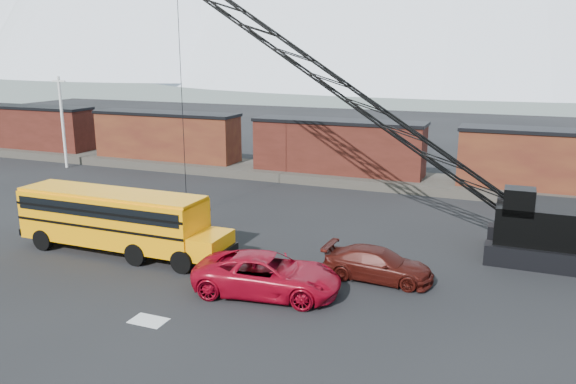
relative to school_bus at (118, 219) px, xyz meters
name	(u,v)px	position (x,y,z in m)	size (l,w,h in m)	color
ground	(193,281)	(5.38, -1.79, -1.79)	(160.00, 160.00, 0.00)	black
gravel_berm	(337,176)	(5.38, 20.21, -1.44)	(120.00, 5.00, 0.70)	#48413B
boxcar_west_far	(31,127)	(-26.62, 20.21, 0.97)	(13.70, 3.10, 4.17)	#4B1C15
boxcar_west_near	(167,136)	(-10.62, 20.21, 0.97)	(13.70, 3.10, 4.17)	#451813
boxcar_mid	(338,146)	(5.38, 20.21, 0.97)	(13.70, 3.10, 4.17)	#4B1C15
boxcar_east_near	(561,161)	(21.38, 20.21, 0.97)	(13.70, 3.10, 4.17)	#451813
utility_pole	(63,121)	(-18.62, 16.21, 2.36)	(1.40, 0.24, 8.00)	silver
snow_patch	(149,321)	(5.88, -5.79, -1.78)	(1.40, 0.90, 0.02)	silver
school_bus	(118,219)	(0.00, 0.00, 0.00)	(11.65, 2.65, 3.19)	#FF9B05
red_pickup	(268,274)	(9.08, -1.76, -0.93)	(2.87, 6.22, 1.73)	#9E071C
maroon_suv	(378,264)	(13.05, 1.53, -1.08)	(2.01, 4.95, 1.44)	#3C0E0A
crawler_crane	(354,96)	(10.12, 7.25, 5.93)	(23.76, 4.20, 14.97)	black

